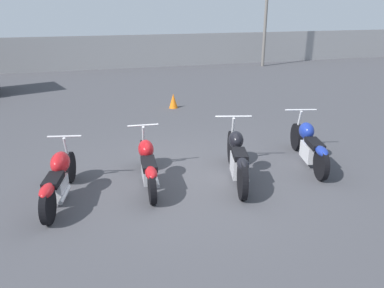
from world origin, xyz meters
TOP-DOWN VIEW (x-y plane):
  - ground_plane at (0.00, 0.00)m, footprint 60.00×60.00m
  - fence_back at (0.00, 13.47)m, footprint 40.00×0.04m
  - motorcycle_slot_0 at (-2.39, -0.21)m, footprint 0.70×1.98m
  - motorcycle_slot_1 at (-0.87, -0.04)m, footprint 0.59×2.04m
  - motorcycle_slot_2 at (0.75, -0.31)m, footprint 0.87×2.16m
  - motorcycle_slot_3 at (2.46, -0.03)m, footprint 0.84×2.12m
  - traffic_cone_near at (0.87, 5.11)m, footprint 0.28×0.28m

SIDE VIEW (x-z plane):
  - ground_plane at x=0.00m, z-range 0.00..0.00m
  - traffic_cone_near at x=0.87m, z-range 0.00..0.46m
  - motorcycle_slot_1 at x=-0.87m, z-range -0.07..0.88m
  - motorcycle_slot_0 at x=-2.39m, z-range -0.05..0.88m
  - motorcycle_slot_3 at x=2.46m, z-range -0.07..0.90m
  - motorcycle_slot_2 at x=0.75m, z-range -0.08..0.97m
  - fence_back at x=0.00m, z-range 0.00..1.67m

